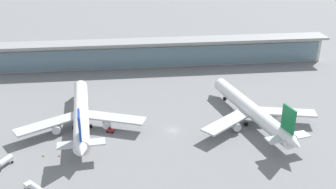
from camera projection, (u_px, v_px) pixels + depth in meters
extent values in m
plane|color=slate|center=(173.00, 130.00, 156.41)|extent=(1200.00, 1200.00, 0.00)
cylinder|color=white|center=(81.00, 113.00, 158.34)|extent=(10.68, 55.92, 5.87)
cone|color=white|center=(81.00, 84.00, 185.35)|extent=(6.19, 5.76, 5.75)
cone|color=white|center=(81.00, 151.00, 131.37)|extent=(5.82, 6.89, 5.28)
cube|color=black|center=(81.00, 85.00, 181.92)|extent=(4.59, 2.80, 0.71)
cube|color=#B7BABF|center=(48.00, 124.00, 151.85)|extent=(25.01, 18.57, 0.71)
cube|color=#B7BABF|center=(114.00, 118.00, 156.52)|extent=(25.92, 15.11, 0.71)
cylinder|color=silver|center=(56.00, 128.00, 152.70)|extent=(3.59, 4.51, 3.24)
cylinder|color=silver|center=(107.00, 124.00, 156.25)|extent=(3.59, 4.51, 3.24)
cube|color=#193899|center=(80.00, 125.00, 133.13)|extent=(1.32, 7.11, 9.10)
cube|color=#B7BABF|center=(81.00, 144.00, 134.90)|extent=(16.51, 5.84, 0.51)
cylinder|color=black|center=(74.00, 128.00, 157.00)|extent=(1.33, 1.52, 1.42)
cylinder|color=black|center=(91.00, 126.00, 158.19)|extent=(1.33, 1.52, 1.42)
cylinder|color=black|center=(82.00, 101.00, 180.23)|extent=(1.33, 1.52, 1.42)
cylinder|color=white|center=(250.00, 109.00, 161.40)|extent=(17.77, 55.57, 5.87)
cone|color=white|center=(218.00, 83.00, 187.44)|extent=(6.76, 6.40, 5.75)
cone|color=white|center=(295.00, 144.00, 135.38)|extent=(6.55, 7.44, 5.28)
cube|color=black|center=(221.00, 83.00, 184.13)|extent=(4.82, 3.32, 0.71)
cube|color=#B7BABF|center=(228.00, 122.00, 153.61)|extent=(23.82, 20.81, 0.71)
cube|color=#B7BABF|center=(284.00, 112.00, 161.21)|extent=(26.10, 12.19, 0.71)
cylinder|color=silver|center=(235.00, 126.00, 154.83)|extent=(4.08, 4.85, 3.24)
cylinder|color=silver|center=(278.00, 118.00, 160.60)|extent=(4.08, 4.85, 3.24)
cube|color=#14703D|center=(288.00, 119.00, 136.97)|extent=(2.22, 7.06, 9.10)
cube|color=#B7BABF|center=(288.00, 137.00, 138.78)|extent=(16.76, 7.85, 0.51)
cylinder|color=black|center=(246.00, 124.00, 159.78)|extent=(1.49, 1.65, 1.42)
cylinder|color=black|center=(260.00, 122.00, 161.72)|extent=(1.49, 1.65, 1.42)
cylinder|color=black|center=(225.00, 98.00, 182.58)|extent=(1.49, 1.65, 1.42)
cube|color=#B21E1E|center=(110.00, 130.00, 154.69)|extent=(3.14, 2.33, 0.90)
cube|color=black|center=(110.00, 128.00, 154.42)|extent=(0.89, 0.89, 0.70)
cylinder|color=black|center=(114.00, 131.00, 155.31)|extent=(0.94, 0.56, 0.90)
cylinder|color=black|center=(112.00, 132.00, 154.04)|extent=(0.94, 0.56, 0.90)
cylinder|color=black|center=(109.00, 130.00, 155.70)|extent=(0.94, 0.56, 0.90)
cylinder|color=black|center=(108.00, 132.00, 154.43)|extent=(0.94, 0.56, 0.90)
cylinder|color=silver|center=(5.00, 161.00, 133.55)|extent=(4.66, 5.89, 2.10)
cylinder|color=black|center=(0.00, 171.00, 130.51)|extent=(0.70, 0.92, 0.90)
cylinder|color=black|center=(12.00, 162.00, 135.27)|extent=(0.70, 0.92, 0.90)
cylinder|color=black|center=(7.00, 161.00, 136.09)|extent=(0.70, 0.92, 0.90)
cube|color=silver|center=(29.00, 185.00, 122.49)|extent=(3.12, 3.10, 1.50)
cylinder|color=silver|center=(37.00, 189.00, 119.39)|extent=(5.38, 5.51, 2.10)
cylinder|color=black|center=(34.00, 186.00, 123.01)|extent=(0.82, 0.85, 0.90)
cube|color=beige|center=(156.00, 54.00, 223.09)|extent=(190.81, 8.00, 14.00)
cube|color=slate|center=(156.00, 57.00, 219.47)|extent=(186.99, 0.50, 11.20)
cube|color=gray|center=(156.00, 41.00, 218.20)|extent=(194.62, 12.80, 1.20)
cone|color=orange|center=(43.00, 155.00, 139.30)|extent=(0.44, 0.44, 0.70)
cube|color=black|center=(43.00, 156.00, 139.43)|extent=(0.62, 0.62, 0.04)
cone|color=orange|center=(59.00, 155.00, 139.27)|extent=(0.44, 0.44, 0.70)
cube|color=black|center=(59.00, 156.00, 139.40)|extent=(0.62, 0.62, 0.04)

